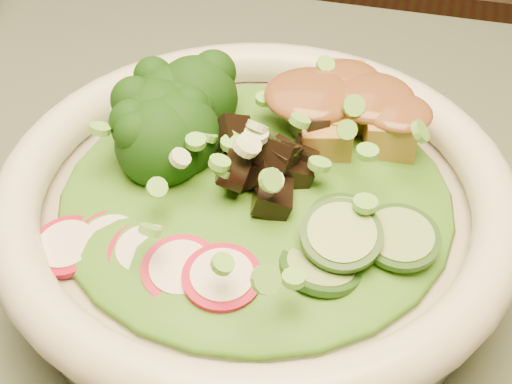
# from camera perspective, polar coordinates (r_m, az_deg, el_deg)

# --- Properties ---
(dining_table) EXTENTS (1.20, 0.80, 0.75)m
(dining_table) POSITION_cam_1_polar(r_m,az_deg,el_deg) (0.58, -15.18, -12.30)
(dining_table) COLOR black
(dining_table) RESTS_ON ground
(salad_bowl) EXTENTS (0.31, 0.31, 0.08)m
(salad_bowl) POSITION_cam_1_polar(r_m,az_deg,el_deg) (0.43, -0.00, -2.12)
(salad_bowl) COLOR silver
(salad_bowl) RESTS_ON dining_table
(lettuce_bed) EXTENTS (0.23, 0.23, 0.03)m
(lettuce_bed) POSITION_cam_1_polar(r_m,az_deg,el_deg) (0.42, -0.00, 0.10)
(lettuce_bed) COLOR #2B5D13
(lettuce_bed) RESTS_ON salad_bowl
(broccoli_florets) EXTENTS (0.10, 0.09, 0.05)m
(broccoli_florets) POSITION_cam_1_polar(r_m,az_deg,el_deg) (0.45, -7.05, 5.87)
(broccoli_florets) COLOR black
(broccoli_florets) RESTS_ON salad_bowl
(radish_slices) EXTENTS (0.13, 0.06, 0.02)m
(radish_slices) POSITION_cam_1_polar(r_m,az_deg,el_deg) (0.38, -7.40, -5.22)
(radish_slices) COLOR #A30C2B
(radish_slices) RESTS_ON salad_bowl
(cucumber_slices) EXTENTS (0.09, 0.09, 0.04)m
(cucumber_slices) POSITION_cam_1_polar(r_m,az_deg,el_deg) (0.38, 8.26, -3.44)
(cucumber_slices) COLOR #86AC5F
(cucumber_slices) RESTS_ON salad_bowl
(mushroom_heap) EXTENTS (0.09, 0.09, 0.05)m
(mushroom_heap) POSITION_cam_1_polar(r_m,az_deg,el_deg) (0.42, 1.28, 2.77)
(mushroom_heap) COLOR black
(mushroom_heap) RESTS_ON salad_bowl
(tofu_cubes) EXTENTS (0.11, 0.08, 0.04)m
(tofu_cubes) POSITION_cam_1_polar(r_m,az_deg,el_deg) (0.45, 6.33, 5.87)
(tofu_cubes) COLOR #A98238
(tofu_cubes) RESTS_ON salad_bowl
(peanut_sauce) EXTENTS (0.08, 0.06, 0.02)m
(peanut_sauce) POSITION_cam_1_polar(r_m,az_deg,el_deg) (0.44, 6.47, 7.41)
(peanut_sauce) COLOR brown
(peanut_sauce) RESTS_ON tofu_cubes
(scallion_garnish) EXTENTS (0.22, 0.22, 0.03)m
(scallion_garnish) POSITION_cam_1_polar(r_m,az_deg,el_deg) (0.40, -0.00, 3.10)
(scallion_garnish) COLOR #6CC043
(scallion_garnish) RESTS_ON salad_bowl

